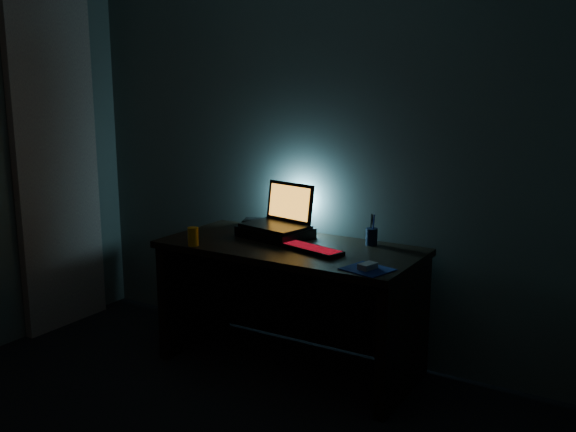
# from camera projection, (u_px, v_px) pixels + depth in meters

# --- Properties ---
(room) EXTENTS (3.50, 4.00, 2.50)m
(room) POSITION_uv_depth(u_px,v_px,m) (50.00, 205.00, 2.23)
(room) COLOR black
(room) RESTS_ON ground
(desk) EXTENTS (1.50, 0.70, 0.75)m
(desk) POSITION_uv_depth(u_px,v_px,m) (294.00, 285.00, 3.78)
(desk) COLOR black
(desk) RESTS_ON ground
(curtain) EXTENTS (0.06, 0.65, 2.30)m
(curtain) POSITION_uv_depth(u_px,v_px,m) (56.00, 161.00, 4.30)
(curtain) COLOR beige
(curtain) RESTS_ON ground
(riser) EXTENTS (0.45, 0.37, 0.06)m
(riser) POSITION_uv_depth(u_px,v_px,m) (275.00, 232.00, 3.86)
(riser) COLOR black
(riser) RESTS_ON desk
(laptop) EXTENTS (0.42, 0.35, 0.26)m
(laptop) POSITION_uv_depth(u_px,v_px,m) (281.00, 216.00, 3.88)
(laptop) COLOR black
(laptop) RESTS_ON riser
(keyboard) EXTENTS (0.42, 0.22, 0.02)m
(keyboard) POSITION_uv_depth(u_px,v_px,m) (310.00, 249.00, 3.55)
(keyboard) COLOR black
(keyboard) RESTS_ON desk
(mousepad) EXTENTS (0.26, 0.25, 0.00)m
(mousepad) POSITION_uv_depth(u_px,v_px,m) (368.00, 269.00, 3.20)
(mousepad) COLOR navy
(mousepad) RESTS_ON desk
(mouse) EXTENTS (0.08, 0.11, 0.03)m
(mouse) POSITION_uv_depth(u_px,v_px,m) (368.00, 266.00, 3.20)
(mouse) COLOR gray
(mouse) RESTS_ON mousepad
(pen_cup) EXTENTS (0.08, 0.08, 0.10)m
(pen_cup) POSITION_uv_depth(u_px,v_px,m) (372.00, 237.00, 3.68)
(pen_cup) COLOR black
(pen_cup) RESTS_ON desk
(juice_glass) EXTENTS (0.07, 0.07, 0.11)m
(juice_glass) POSITION_uv_depth(u_px,v_px,m) (193.00, 237.00, 3.66)
(juice_glass) COLOR orange
(juice_glass) RESTS_ON desk
(router) EXTENTS (0.20, 0.19, 0.06)m
(router) POSITION_uv_depth(u_px,v_px,m) (256.00, 224.00, 4.11)
(router) COLOR black
(router) RESTS_ON desk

